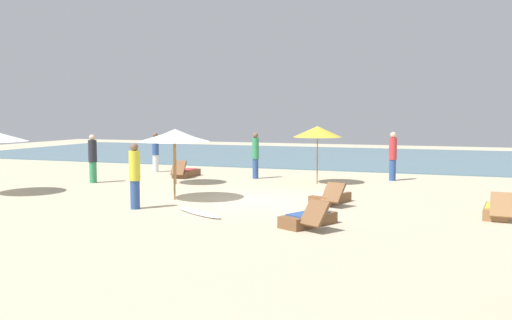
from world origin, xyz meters
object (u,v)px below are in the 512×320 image
Objects in this scene: umbrella_4 at (175,134)px; person_1 at (255,155)px; lounger_2 at (497,211)px; person_0 at (155,152)px; person_3 at (93,158)px; umbrella_3 at (174,136)px; lounger_1 at (309,219)px; lounger_3 at (331,198)px; lounger_0 at (186,173)px; person_2 at (135,175)px; umbrella_2 at (318,132)px; person_4 at (393,155)px; surfboard at (199,212)px.

umbrella_4 reaches higher than person_1.
lounger_2 is 15.23m from person_0.
person_3 is (-5.40, -3.37, -0.03)m from person_1.
lounger_1 is (4.86, -2.38, -1.79)m from umbrella_3.
lounger_2 is 0.95× the size of lounger_3.
person_1 is at bearing -8.80° from person_0.
person_2 is at bearing -73.54° from lounger_0.
umbrella_4 reaches higher than person_0.
umbrella_2 is 4.83m from lounger_3.
lounger_2 is (5.92, -4.92, -1.79)m from umbrella_2.
lounger_3 is at bearing 11.81° from umbrella_3.
lounger_0 is 3.90m from person_3.
umbrella_2 is 8.07m from person_0.
lounger_2 is at bearing -64.13° from person_4.
umbrella_2 is at bearing 63.11° from person_2.
lounger_1 is 0.99× the size of lounger_3.
lounger_2 reaches higher than lounger_1.
umbrella_4 is at bearing -153.16° from person_4.
person_2 is 10.84m from person_4.
person_0 is at bearing -177.68° from person_4.
lounger_3 is at bearing 171.49° from lounger_2.
person_0 is at bearing 126.30° from surfboard.
person_1 is at bearing 8.65° from lounger_0.
lounger_3 is 0.92× the size of surfboard.
surfboard is at bearing -102.33° from umbrella_2.
umbrella_3 is 1.33× the size of lounger_0.
lounger_1 is 5.07m from lounger_2.
person_0 is 0.93× the size of person_4.
umbrella_2 is 1.18× the size of person_2.
surfboard is (-2.97, -2.79, -0.14)m from lounger_3.
umbrella_4 is 1.08× the size of person_4.
umbrella_2 is 1.05× the size of umbrella_4.
umbrella_4 is at bearing -50.20° from person_0.
person_0 is (-13.76, 6.47, 0.74)m from lounger_2.
person_4 is at bearing 55.64° from person_2.
lounger_2 is 0.88× the size of surfboard.
lounger_3 is at bearing -100.47° from person_4.
person_1 is 1.02× the size of person_2.
person_2 reaches higher than lounger_0.
person_4 is 0.99× the size of surfboard.
umbrella_4 is at bearing -159.54° from umbrella_2.
person_3 is at bearing 170.70° from lounger_2.
person_0 is 4.17m from person_3.
person_1 is at bearing 84.18° from person_2.
person_4 is at bearing 23.12° from person_3.
person_4 is (0.96, 9.57, 0.82)m from lounger_1.
lounger_3 is 0.93× the size of person_4.
person_1 reaches higher than lounger_0.
person_4 is (1.15, 6.22, 0.82)m from lounger_3.
person_1 is at bearing 98.84° from surfboard.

